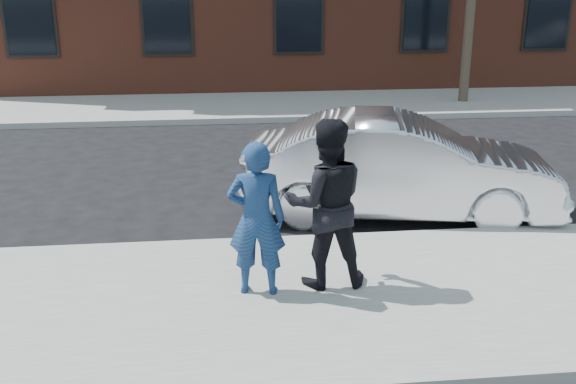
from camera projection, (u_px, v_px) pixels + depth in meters
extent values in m
plane|color=black|center=(424.00, 292.00, 8.08)|extent=(100.00, 100.00, 0.00)
cube|color=gray|center=(431.00, 296.00, 7.82)|extent=(50.00, 3.50, 0.15)
cube|color=#999691|center=(391.00, 238.00, 9.52)|extent=(50.00, 0.10, 0.15)
cube|color=gray|center=(303.00, 105.00, 18.66)|extent=(50.00, 3.50, 0.15)
cube|color=#999691|center=(312.00, 119.00, 16.97)|extent=(50.00, 0.10, 0.15)
cube|color=black|center=(29.00, 24.00, 18.80)|extent=(1.30, 0.06, 1.70)
cube|color=black|center=(426.00, 21.00, 19.99)|extent=(1.30, 0.06, 1.70)
cylinder|color=#35291F|center=(469.00, 24.00, 18.20)|extent=(0.26, 0.26, 4.20)
imported|color=silver|center=(400.00, 167.00, 10.35)|extent=(5.01, 2.56, 1.57)
imported|color=navy|center=(256.00, 219.00, 7.50)|extent=(0.71, 0.51, 1.79)
cube|color=black|center=(253.00, 178.00, 7.58)|extent=(0.09, 0.14, 0.08)
imported|color=black|center=(326.00, 204.00, 7.69)|extent=(0.98, 0.77, 1.99)
cube|color=black|center=(311.00, 189.00, 7.80)|extent=(0.09, 0.15, 0.06)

